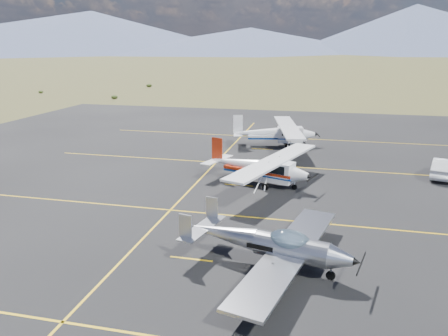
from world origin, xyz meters
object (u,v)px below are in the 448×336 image
at_px(aircraft_low_wing, 272,244).
at_px(aircraft_plain, 276,132).
at_px(aircraft_cessna, 259,166).
at_px(sedan, 444,168).

bearing_deg(aircraft_low_wing, aircraft_plain, 109.53).
xyz_separation_m(aircraft_low_wing, aircraft_cessna, (-2.36, 11.58, 0.20)).
height_order(aircraft_cessna, sedan, aircraft_cessna).
bearing_deg(aircraft_cessna, aircraft_low_wing, -59.79).
height_order(aircraft_low_wing, sedan, aircraft_low_wing).
bearing_deg(aircraft_low_wing, aircraft_cessna, 114.65).
height_order(aircraft_cessna, aircraft_plain, aircraft_plain).
bearing_deg(sedan, aircraft_low_wing, 73.24).
bearing_deg(aircraft_cessna, aircraft_plain, 109.99).
xyz_separation_m(aircraft_cessna, sedan, (12.87, 4.57, -0.56)).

